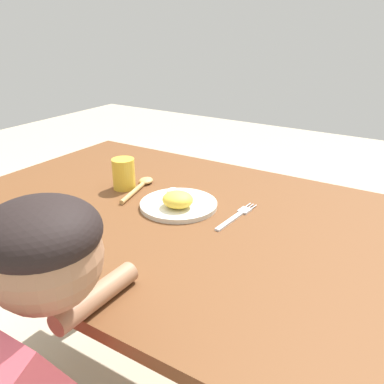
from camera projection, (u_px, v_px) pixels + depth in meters
dining_table at (185, 243)px, 1.13m from camera, size 1.38×0.89×0.74m
plate at (178, 202)px, 1.14m from camera, size 0.22×0.22×0.06m
fork at (237, 216)px, 1.09m from camera, size 0.03×0.19×0.01m
spoon at (140, 186)px, 1.28m from camera, size 0.08×0.20×0.02m
drinking_cup at (124, 174)px, 1.26m from camera, size 0.07×0.07×0.10m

